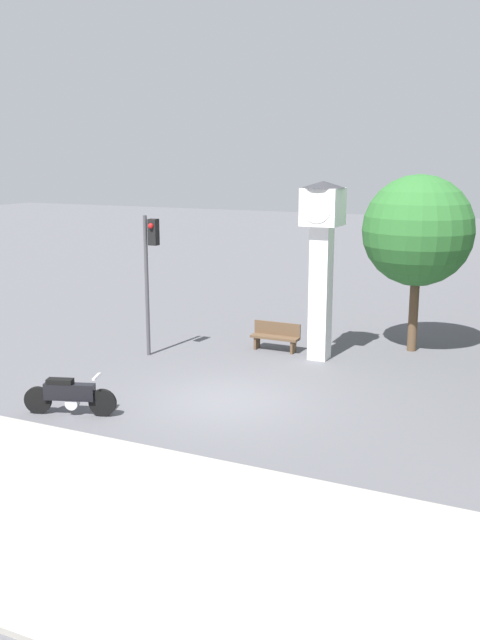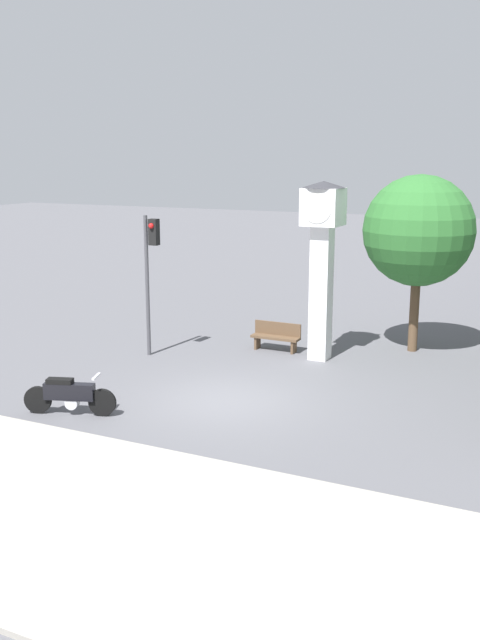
{
  "view_description": "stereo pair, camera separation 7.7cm",
  "coord_description": "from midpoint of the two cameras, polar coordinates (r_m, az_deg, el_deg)",
  "views": [
    {
      "loc": [
        7.86,
        -15.63,
        6.19
      ],
      "look_at": [
        -0.15,
        1.18,
        1.89
      ],
      "focal_mm": 40.0,
      "sensor_mm": 36.0,
      "label": 1
    },
    {
      "loc": [
        7.93,
        -15.6,
        6.19
      ],
      "look_at": [
        -0.15,
        1.18,
        1.89
      ],
      "focal_mm": 40.0,
      "sensor_mm": 36.0,
      "label": 2
    }
  ],
  "objects": [
    {
      "name": "bench",
      "position": [
        23.14,
        2.78,
        -1.27
      ],
      "size": [
        1.6,
        0.44,
        0.92
      ],
      "color": "brown",
      "rests_on": "ground_plane"
    },
    {
      "name": "motorcycle",
      "position": [
        17.95,
        -13.6,
        -5.89
      ],
      "size": [
        2.23,
        0.9,
        1.02
      ],
      "rotation": [
        0.0,
        0.0,
        0.33
      ],
      "color": "black",
      "rests_on": "ground_plane"
    },
    {
      "name": "sidewalk_strip",
      "position": [
        13.51,
        -14.26,
        -14.46
      ],
      "size": [
        36.0,
        6.0,
        0.1
      ],
      "color": "#9E998E",
      "rests_on": "ground_plane"
    },
    {
      "name": "ground_plane",
      "position": [
        18.56,
        -1.27,
        -6.48
      ],
      "size": [
        120.0,
        120.0,
        0.0
      ],
      "primitive_type": "plane",
      "color": "#56565B"
    },
    {
      "name": "traffic_light",
      "position": [
        22.21,
        -7.32,
        4.72
      ],
      "size": [
        0.5,
        0.35,
        4.42
      ],
      "color": "#47474C",
      "rests_on": "ground_plane"
    },
    {
      "name": "street_tree",
      "position": [
        23.18,
        13.96,
        6.92
      ],
      "size": [
        3.49,
        3.49,
        5.65
      ],
      "color": "brown",
      "rests_on": "ground_plane"
    },
    {
      "name": "clock_tower",
      "position": [
        21.72,
        6.46,
        6.08
      ],
      "size": [
        1.34,
        1.34,
        5.46
      ],
      "color": "white",
      "rests_on": "ground_plane"
    }
  ]
}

